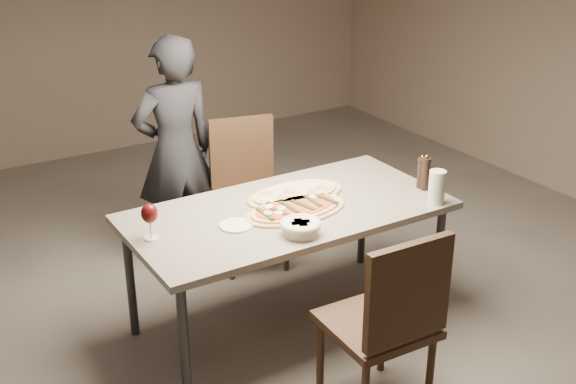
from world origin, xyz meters
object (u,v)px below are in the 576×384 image
dining_table (288,218)px  chair_far (247,183)px  pepper_mill_left (425,173)px  diner (175,152)px  ham_pizza (295,193)px  bread_basket (301,226)px  carafe (437,187)px  chair_near (389,317)px  zucchini_pizza (295,209)px

dining_table → chair_far: bearing=76.7°
pepper_mill_left → diner: size_ratio=0.14×
dining_table → chair_far: chair_far is taller
diner → ham_pizza: bearing=109.6°
dining_table → chair_far: (0.20, 0.87, -0.14)m
pepper_mill_left → diner: bearing=128.3°
chair_far → bread_basket: bearing=88.0°
carafe → chair_near: 0.99m
zucchini_pizza → chair_near: bearing=-83.9°
dining_table → zucchini_pizza: zucchini_pizza is taller
zucchini_pizza → dining_table: bearing=107.2°
chair_near → diner: bearing=97.2°
dining_table → ham_pizza: bearing=44.9°
ham_pizza → carafe: (0.62, -0.51, 0.08)m
chair_near → chair_far: chair_near is taller
pepper_mill_left → carafe: pepper_mill_left is taller
ham_pizza → carafe: bearing=-50.7°
diner → bread_basket: bearing=94.4°
bread_basket → diner: diner is taller
ham_pizza → chair_far: (0.08, 0.74, -0.22)m
ham_pizza → dining_table: bearing=-146.4°
bread_basket → chair_near: chair_near is taller
carafe → diner: 1.76m
carafe → bread_basket: bearing=175.3°
ham_pizza → diner: bearing=97.1°
ham_pizza → bread_basket: bread_basket is taller
diner → dining_table: bearing=101.2°
dining_table → chair_near: chair_near is taller
zucchini_pizza → ham_pizza: bearing=65.4°
dining_table → chair_near: (-0.02, -0.93, -0.13)m
bread_basket → chair_near: size_ratio=0.21×
zucchini_pizza → ham_pizza: 0.22m
pepper_mill_left → chair_near: chair_near is taller
diner → chair_far: bearing=150.3°
pepper_mill_left → diner: (-1.03, 1.30, -0.07)m
carafe → chair_far: bearing=113.6°
bread_basket → pepper_mill_left: size_ratio=0.98×
zucchini_pizza → carafe: bearing=-15.6°
pepper_mill_left → chair_far: bearing=120.6°
pepper_mill_left → chair_near: (-0.85, -0.74, -0.29)m
diner → chair_near: bearing=96.2°
ham_pizza → chair_far: chair_far is taller
dining_table → pepper_mill_left: bearing=-13.1°
ham_pizza → carafe: 0.81m
dining_table → carafe: (0.75, -0.38, 0.16)m
ham_pizza → diner: (-0.33, 0.98, 0.01)m
chair_far → carafe: bearing=126.9°
dining_table → chair_near: size_ratio=1.80×
chair_far → diner: 0.52m
dining_table → diner: size_ratio=1.15×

